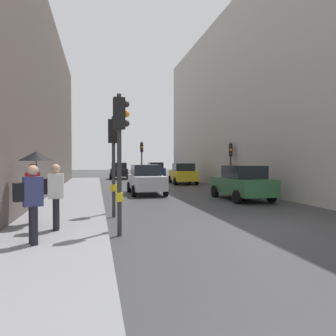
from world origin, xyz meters
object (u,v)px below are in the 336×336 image
Objects in this scene: pedestrian_with_umbrella at (35,167)px; pedestrian_with_black_backpack at (54,193)px; traffic_light_near_left at (120,138)px; traffic_light_far_median at (142,154)px; car_blue_van at (155,170)px; car_dark_suv at (119,171)px; car_yellow_taxi at (183,174)px; car_green_estate at (242,183)px; car_silver_hatchback at (146,179)px; traffic_light_mid_street at (231,157)px; traffic_light_near_right at (114,148)px; pedestrian_with_grey_backpack at (31,200)px.

pedestrian_with_black_backpack is at bearing -57.61° from pedestrian_with_umbrella.
traffic_light_near_left is 2.89m from pedestrian_with_umbrella.
traffic_light_near_left is at bearing -12.58° from pedestrian_with_black_backpack.
traffic_light_far_median is at bearing 80.38° from traffic_light_near_left.
car_dark_suv is at bearing -147.08° from car_blue_van.
car_yellow_taxi is at bearing 69.49° from traffic_light_near_left.
pedestrian_with_umbrella is at bearing -118.92° from car_yellow_taxi.
car_green_estate is at bearing 44.08° from traffic_light_near_left.
car_green_estate and car_silver_hatchback have the same top height.
car_yellow_taxi is (6.66, 17.80, -1.74)m from traffic_light_near_left.
traffic_light_far_median is 14.15m from car_green_estate.
traffic_light_mid_street is at bearing 54.64° from traffic_light_near_left.
traffic_light_mid_street is 1.84× the size of pedestrian_with_black_backpack.
car_blue_van is 0.98× the size of car_dark_suv.
traffic_light_far_median is 1.14× the size of traffic_light_mid_street.
traffic_light_near_right is 27.42m from car_blue_van.
traffic_light_far_median reaches higher than car_green_estate.
pedestrian_with_grey_backpack is (-8.44, -30.52, 0.29)m from car_blue_van.
traffic_light_near_right is 7.75m from car_green_estate.
traffic_light_near_right is 0.85× the size of car_green_estate.
pedestrian_with_black_backpack reaches higher than car_yellow_taxi.
pedestrian_with_black_backpack is (-8.12, -29.09, 0.29)m from car_blue_van.
car_green_estate is 11.50m from pedestrian_with_grey_backpack.
pedestrian_with_umbrella reaches higher than car_blue_van.
car_blue_van and car_silver_hatchback have the same top height.
traffic_light_near_left is (-3.41, -20.12, 0.06)m from traffic_light_far_median.
pedestrian_with_black_backpack is (-5.14, -19.74, -1.40)m from traffic_light_far_median.
car_silver_hatchback is at bearing -166.04° from traffic_light_mid_street.
traffic_light_near_left reaches higher than pedestrian_with_black_backpack.
traffic_light_far_median reaches higher than car_silver_hatchback.
car_blue_van is at bearing 72.31° from traffic_light_far_median.
car_dark_suv is at bearing 114.46° from traffic_light_mid_street.
pedestrian_with_umbrella reaches higher than car_green_estate.
traffic_light_far_median is 19.59m from pedestrian_with_umbrella.
traffic_light_far_median reaches higher than pedestrian_with_black_backpack.
pedestrian_with_grey_backpack reaches higher than car_blue_van.
traffic_light_mid_street is 17.73m from car_blue_van.
pedestrian_with_black_backpack reaches higher than car_silver_hatchback.
pedestrian_with_umbrella is at bearing 97.89° from pedestrian_with_grey_backpack.
traffic_light_mid_street reaches higher than car_yellow_taxi.
pedestrian_with_black_backpack reaches higher than car_dark_suv.
pedestrian_with_black_backpack is at bearing -105.60° from car_blue_van.
traffic_light_near_left is at bearing -135.92° from car_green_estate.
pedestrian_with_umbrella reaches higher than pedestrian_with_grey_backpack.
pedestrian_with_grey_backpack is at bearing -153.03° from traffic_light_near_left.
traffic_light_near_left is 1.17× the size of traffic_light_mid_street.
car_green_estate is at bearing -42.04° from car_silver_hatchback.
car_green_estate is at bearing -108.15° from traffic_light_mid_street.
car_dark_suv is at bearing 82.01° from pedestrian_with_grey_backpack.
car_silver_hatchback is at bearing 72.94° from traffic_light_near_right.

